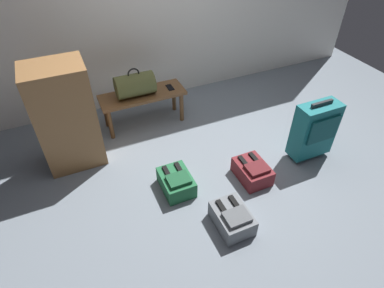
{
  "coord_description": "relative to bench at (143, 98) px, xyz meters",
  "views": [
    {
      "loc": [
        -1.29,
        -2.18,
        2.36
      ],
      "look_at": [
        -0.27,
        0.11,
        0.25
      ],
      "focal_mm": 29.73,
      "sensor_mm": 36.0,
      "label": 1
    }
  ],
  "objects": [
    {
      "name": "ground_plane",
      "position": [
        0.52,
        -1.0,
        -0.35
      ],
      "size": [
        6.6,
        6.6,
        0.0
      ],
      "primitive_type": "plane",
      "color": "slate"
    },
    {
      "name": "bench",
      "position": [
        0.0,
        0.0,
        0.0
      ],
      "size": [
        1.0,
        0.36,
        0.42
      ],
      "color": "brown",
      "rests_on": "ground"
    },
    {
      "name": "duffel_bag_olive",
      "position": [
        -0.07,
        -0.0,
        0.2
      ],
      "size": [
        0.44,
        0.26,
        0.34
      ],
      "color": "#51562D",
      "rests_on": "bench"
    },
    {
      "name": "cell_phone",
      "position": [
        0.35,
        -0.01,
        0.07
      ],
      "size": [
        0.07,
        0.14,
        0.01
      ],
      "color": "black",
      "rests_on": "bench"
    },
    {
      "name": "suitcase_upright_teal",
      "position": [
        1.44,
        -1.31,
        0.0
      ],
      "size": [
        0.45,
        0.23,
        0.69
      ],
      "color": "#14666B",
      "rests_on": "ground"
    },
    {
      "name": "backpack_green",
      "position": [
        -0.05,
        -1.18,
        -0.26
      ],
      "size": [
        0.28,
        0.38,
        0.21
      ],
      "color": "#1E6038",
      "rests_on": "ground"
    },
    {
      "name": "backpack_maroon",
      "position": [
        0.7,
        -1.35,
        -0.26
      ],
      "size": [
        0.28,
        0.38,
        0.21
      ],
      "color": "maroon",
      "rests_on": "ground"
    },
    {
      "name": "backpack_grey",
      "position": [
        0.23,
        -1.77,
        -0.26
      ],
      "size": [
        0.28,
        0.38,
        0.21
      ],
      "color": "slate",
      "rests_on": "ground"
    },
    {
      "name": "side_cabinet",
      "position": [
        -0.87,
        -0.34,
        0.2
      ],
      "size": [
        0.56,
        0.44,
        1.1
      ],
      "color": "olive",
      "rests_on": "ground"
    }
  ]
}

